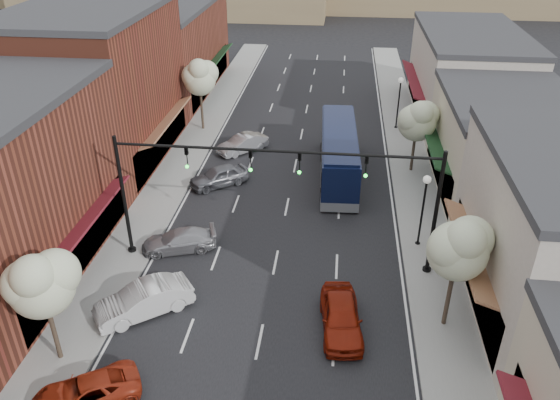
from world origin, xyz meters
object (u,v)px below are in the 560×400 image
(coach_bus, at_px, (339,153))
(parked_car_e, at_px, (243,144))
(lamp_post_near, at_px, (424,199))
(tree_right_near, at_px, (460,246))
(parked_car_c, at_px, (179,241))
(parked_car_b, at_px, (144,300))
(parked_car_d, at_px, (219,176))
(tree_left_far, at_px, (200,76))
(parked_car_a, at_px, (85,393))
(tree_left_near, at_px, (41,282))
(lamp_post_far, at_px, (399,95))
(tree_right_far, at_px, (418,119))
(red_hatchback, at_px, (341,316))
(signal_mast_left, at_px, (166,181))
(signal_mast_right, at_px, (389,193))

(coach_bus, relative_size, parked_car_e, 2.74)
(lamp_post_near, relative_size, coach_bus, 0.40)
(tree_right_near, height_order, parked_car_c, tree_right_near)
(parked_car_b, height_order, parked_car_d, parked_car_b)
(tree_left_far, distance_m, parked_car_e, 6.87)
(parked_car_c, distance_m, parked_car_e, 13.47)
(lamp_post_near, relative_size, parked_car_b, 0.97)
(parked_car_a, relative_size, parked_car_b, 0.91)
(parked_car_b, bearing_deg, tree_left_near, -74.91)
(tree_left_near, bearing_deg, lamp_post_far, 60.22)
(parked_car_e, bearing_deg, parked_car_a, -49.35)
(lamp_post_near, bearing_deg, parked_car_c, -171.89)
(tree_left_near, distance_m, parked_car_d, 17.19)
(parked_car_c, xyz_separation_m, parked_car_d, (0.61, 7.82, 0.09))
(parked_car_d, bearing_deg, coach_bus, 69.25)
(lamp_post_far, relative_size, parked_car_e, 1.11)
(tree_right_far, distance_m, tree_left_near, 25.99)
(tree_left_far, bearing_deg, red_hatchback, -62.51)
(parked_car_b, bearing_deg, parked_car_e, 138.21)
(coach_bus, bearing_deg, parked_car_e, 153.89)
(signal_mast_left, distance_m, tree_right_far, 18.39)
(signal_mast_left, relative_size, parked_car_e, 2.05)
(signal_mast_right, height_order, parked_car_a, signal_mast_right)
(tree_right_far, distance_m, parked_car_b, 22.01)
(parked_car_a, height_order, parked_car_c, parked_car_c)
(signal_mast_left, bearing_deg, lamp_post_near, 10.56)
(tree_left_near, height_order, parked_car_e, tree_left_near)
(red_hatchback, bearing_deg, tree_left_far, 111.38)
(signal_mast_left, xyz_separation_m, parked_car_d, (0.74, 8.43, -3.94))
(signal_mast_right, height_order, parked_car_e, signal_mast_right)
(tree_left_near, xyz_separation_m, parked_car_d, (3.38, 16.48, -3.54))
(red_hatchback, xyz_separation_m, parked_car_c, (-9.06, 5.39, -0.15))
(red_hatchback, height_order, parked_car_d, red_hatchback)
(tree_right_near, xyz_separation_m, red_hatchback, (-4.78, -0.73, -3.70))
(lamp_post_near, bearing_deg, signal_mast_right, -131.05)
(lamp_post_near, xyz_separation_m, parked_car_b, (-13.48, -7.21, -2.25))
(lamp_post_near, bearing_deg, parked_car_a, -138.01)
(tree_left_near, bearing_deg, signal_mast_right, 30.14)
(tree_right_far, xyz_separation_m, parked_car_c, (-13.83, -11.34, -3.40))
(lamp_post_far, bearing_deg, parked_car_b, -118.61)
(lamp_post_near, bearing_deg, parked_car_e, 136.24)
(signal_mast_right, relative_size, parked_car_b, 1.79)
(tree_right_near, height_order, lamp_post_near, tree_right_near)
(parked_car_b, xyz_separation_m, parked_car_c, (0.19, 5.31, -0.16))
(lamp_post_near, distance_m, parked_car_a, 18.99)
(tree_left_far, height_order, lamp_post_far, tree_left_far)
(tree_right_near, bearing_deg, signal_mast_left, 163.81)
(signal_mast_right, bearing_deg, lamp_post_far, 83.78)
(parked_car_a, bearing_deg, parked_car_b, 142.58)
(tree_left_far, xyz_separation_m, parked_car_e, (4.03, -3.93, -3.94))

